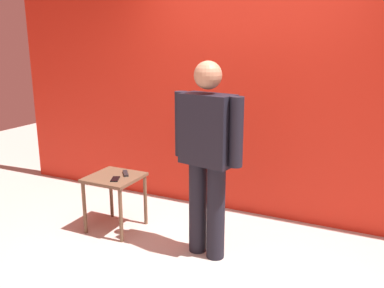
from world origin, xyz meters
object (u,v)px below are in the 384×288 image
Objects in this scene: side_table at (115,185)px; cell_phone at (115,179)px; standing_person at (207,151)px; tv_remote at (126,173)px.

cell_phone reaches higher than side_table.
standing_person is 1.03m from cell_phone.
standing_person is 1.14m from side_table.
standing_person reaches higher than side_table.
cell_phone is at bearing -129.50° from tv_remote.
tv_remote is at bearing 52.67° from side_table.
cell_phone is 0.18m from tv_remote.
side_table is 3.31× the size of tv_remote.
side_table is 0.15m from cell_phone.
cell_phone is (0.07, -0.08, 0.10)m from side_table.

